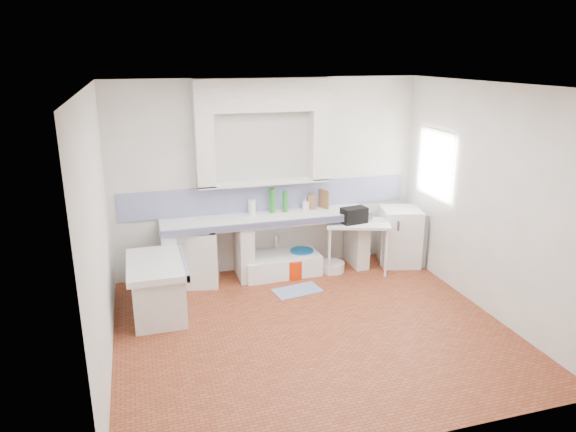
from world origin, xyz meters
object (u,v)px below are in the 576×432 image
object	(u,v)px
side_table	(357,247)
fridge	(400,236)
sink	(280,265)
stove	(198,256)

from	to	relation	value
side_table	fridge	size ratio (longest dim) A/B	1.04
sink	side_table	distance (m)	1.16
fridge	stove	bearing A→B (deg)	-167.96
stove	side_table	size ratio (longest dim) A/B	0.87
stove	sink	size ratio (longest dim) A/B	0.71
stove	fridge	distance (m)	3.06
stove	side_table	distance (m)	2.32
sink	side_table	bearing A→B (deg)	-13.51
sink	fridge	size ratio (longest dim) A/B	1.28
stove	sink	bearing A→B (deg)	10.74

